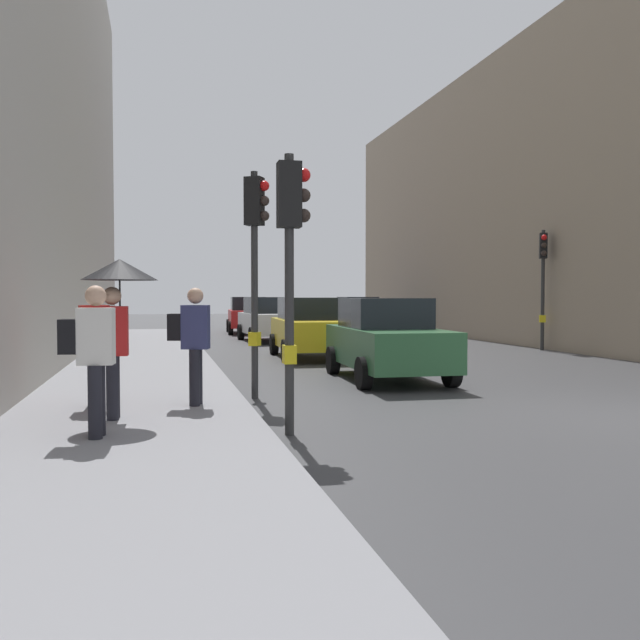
% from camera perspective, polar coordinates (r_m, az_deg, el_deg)
% --- Properties ---
extents(sidewalk_kerb, '(3.46, 40.00, 0.16)m').
position_cam_1_polar(sidewalk_kerb, '(14.56, -14.98, -4.83)').
color(sidewalk_kerb, gray).
rests_on(sidewalk_kerb, ground).
extents(building_facade_right, '(12.00, 31.38, 11.26)m').
position_cam_1_polar(building_facade_right, '(31.41, 23.48, 8.87)').
color(building_facade_right, gray).
rests_on(building_facade_right, ground).
extents(traffic_light_mid_street, '(0.34, 0.45, 3.99)m').
position_cam_1_polar(traffic_light_mid_street, '(23.53, 18.37, 4.24)').
color(traffic_light_mid_street, '#2D2D2D').
rests_on(traffic_light_mid_street, ground).
extents(traffic_light_near_right, '(0.44, 0.37, 3.98)m').
position_cam_1_polar(traffic_light_near_right, '(11.92, -5.48, 6.55)').
color(traffic_light_near_right, '#2D2D2D').
rests_on(traffic_light_near_right, ground).
extents(traffic_light_near_left, '(0.43, 0.25, 3.63)m').
position_cam_1_polar(traffic_light_near_left, '(8.73, -2.47, 6.61)').
color(traffic_light_near_left, '#2D2D2D').
rests_on(traffic_light_near_left, ground).
extents(car_blue_van, '(2.06, 4.22, 1.76)m').
position_cam_1_polar(car_blue_van, '(33.46, 3.12, 0.45)').
color(car_blue_van, navy).
rests_on(car_blue_van, ground).
extents(car_yellow_taxi, '(2.17, 4.28, 1.76)m').
position_cam_1_polar(car_yellow_taxi, '(19.68, -0.86, -0.66)').
color(car_yellow_taxi, yellow).
rests_on(car_yellow_taxi, ground).
extents(car_green_estate, '(2.13, 4.26, 1.76)m').
position_cam_1_polar(car_green_estate, '(14.56, 5.67, -1.62)').
color(car_green_estate, '#2D6038').
rests_on(car_green_estate, ground).
extents(car_white_compact, '(2.16, 4.27, 1.76)m').
position_cam_1_polar(car_white_compact, '(26.93, -4.40, 0.06)').
color(car_white_compact, silver).
rests_on(car_white_compact, ground).
extents(car_red_sedan, '(2.24, 4.31, 1.76)m').
position_cam_1_polar(car_red_sedan, '(32.89, -6.10, 0.42)').
color(car_red_sedan, red).
rests_on(car_red_sedan, ground).
extents(pedestrian_with_umbrella, '(1.00, 1.00, 2.14)m').
position_cam_1_polar(pedestrian_with_umbrella, '(9.38, -16.78, 2.16)').
color(pedestrian_with_umbrella, black).
rests_on(pedestrian_with_umbrella, sidewalk_kerb).
extents(pedestrian_with_black_backpack, '(0.63, 0.36, 1.77)m').
position_cam_1_polar(pedestrian_with_black_backpack, '(8.25, -18.73, -2.54)').
color(pedestrian_with_black_backpack, black).
rests_on(pedestrian_with_black_backpack, sidewalk_kerb).
extents(pedestrian_with_grey_backpack, '(0.65, 0.41, 1.77)m').
position_cam_1_polar(pedestrian_with_grey_backpack, '(10.32, -10.73, -1.57)').
color(pedestrian_with_grey_backpack, black).
rests_on(pedestrian_with_grey_backpack, sidewalk_kerb).
extents(pedestrian_in_red_jacket, '(0.46, 0.36, 1.77)m').
position_cam_1_polar(pedestrian_in_red_jacket, '(10.55, -18.57, -1.73)').
color(pedestrian_in_red_jacket, black).
rests_on(pedestrian_in_red_jacket, sidewalk_kerb).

